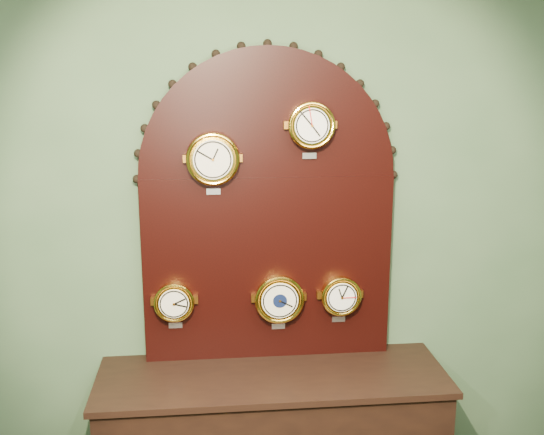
{
  "coord_description": "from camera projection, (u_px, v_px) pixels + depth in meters",
  "views": [
    {
      "loc": [
        -0.28,
        -0.51,
        2.23
      ],
      "look_at": [
        0.0,
        2.25,
        1.58
      ],
      "focal_mm": 42.37,
      "sensor_mm": 36.0,
      "label": 1
    }
  ],
  "objects": [
    {
      "name": "wall_back",
      "position": [
        267.0,
        242.0,
        3.14
      ],
      "size": [
        4.0,
        0.0,
        4.0
      ],
      "primitive_type": "plane",
      "rotation": [
        1.57,
        0.0,
        0.0
      ],
      "color": "#486646",
      "rests_on": "ground"
    },
    {
      "name": "display_board",
      "position": [
        268.0,
        198.0,
        3.04
      ],
      "size": [
        1.26,
        0.06,
        1.53
      ],
      "color": "black",
      "rests_on": "shop_counter"
    },
    {
      "name": "roman_clock",
      "position": [
        213.0,
        159.0,
        2.9
      ],
      "size": [
        0.24,
        0.08,
        0.29
      ],
      "color": "gold",
      "rests_on": "display_board"
    },
    {
      "name": "arabic_clock",
      "position": [
        311.0,
        125.0,
        2.91
      ],
      "size": [
        0.21,
        0.08,
        0.27
      ],
      "color": "gold",
      "rests_on": "display_board"
    },
    {
      "name": "hygrometer",
      "position": [
        174.0,
        302.0,
        3.04
      ],
      "size": [
        0.19,
        0.08,
        0.24
      ],
      "color": "gold",
      "rests_on": "display_board"
    },
    {
      "name": "barometer",
      "position": [
        279.0,
        299.0,
        3.09
      ],
      "size": [
        0.24,
        0.08,
        0.29
      ],
      "color": "gold",
      "rests_on": "display_board"
    },
    {
      "name": "tide_clock",
      "position": [
        341.0,
        295.0,
        3.12
      ],
      "size": [
        0.2,
        0.08,
        0.25
      ],
      "color": "gold",
      "rests_on": "display_board"
    }
  ]
}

